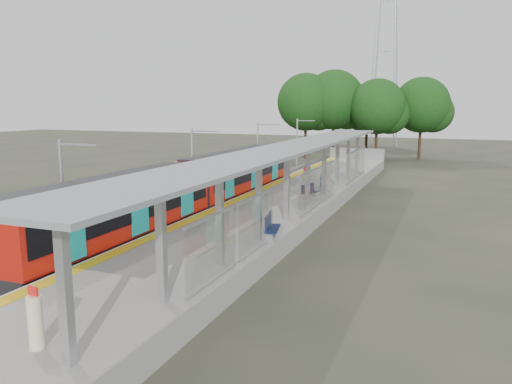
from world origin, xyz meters
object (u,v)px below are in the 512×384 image
at_px(bench_near, 271,226).
at_px(info_pillar_far, 306,182).
at_px(train, 190,188).
at_px(bench_mid, 309,191).
at_px(litter_bin, 303,202).
at_px(bench_far, 322,183).
at_px(info_pillar_near, 35,322).

distance_m(bench_near, info_pillar_far, 12.37).
bearing_deg(bench_near, train, 130.52).
relative_size(bench_mid, litter_bin, 1.84).
relative_size(info_pillar_far, litter_bin, 2.18).
bearing_deg(train, info_pillar_far, 52.51).
bearing_deg(bench_mid, info_pillar_far, 129.22).
distance_m(bench_mid, bench_far, 3.69).
xyz_separation_m(bench_far, info_pillar_far, (-0.75, -1.48, 0.27)).
distance_m(bench_mid, info_pillar_far, 2.38).
height_order(bench_near, info_pillar_near, info_pillar_near).
height_order(bench_near, bench_far, bench_near).
height_order(train, bench_far, train).
bearing_deg(litter_bin, train, -167.90).
distance_m(bench_near, litter_bin, 6.86).
distance_m(bench_near, bench_mid, 10.06).
bearing_deg(bench_near, bench_mid, 83.77).
bearing_deg(bench_mid, bench_far, 109.64).
bearing_deg(bench_far, bench_mid, -99.56).
distance_m(train, bench_mid, 7.63).
relative_size(bench_near, litter_bin, 2.19).
xyz_separation_m(bench_mid, bench_far, (-0.11, 3.69, -0.03)).
bearing_deg(litter_bin, bench_far, 95.03).
relative_size(bench_near, bench_mid, 1.19).
bearing_deg(bench_near, info_pillar_near, -111.32).
relative_size(bench_far, info_pillar_far, 0.80).
height_order(train, litter_bin, train).
relative_size(info_pillar_near, info_pillar_far, 0.93).
relative_size(bench_far, litter_bin, 1.73).
bearing_deg(bench_near, info_pillar_far, 86.70).
distance_m(bench_far, info_pillar_near, 25.32).
relative_size(train, bench_near, 15.82).
relative_size(train, bench_mid, 18.83).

